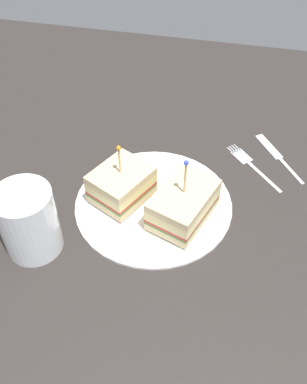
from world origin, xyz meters
TOP-DOWN VIEW (x-y plane):
  - ground_plane at (0.00, 0.00)cm, footprint 111.06×111.06cm
  - plate at (0.00, 0.00)cm, footprint 24.38×24.38cm
  - sandwich_half_front at (-2.06, -4.90)cm, footprint 12.09×10.03cm
  - sandwich_half_back at (0.15, 5.03)cm, footprint 10.85×10.20cm
  - drink_glass at (-11.28, 14.79)cm, footprint 7.94×7.94cm
  - fork at (13.06, -13.80)cm, footprint 10.58×9.88cm
  - knife at (16.16, -18.48)cm, footprint 11.97×8.65cm

SIDE VIEW (x-z plane):
  - ground_plane at x=0.00cm, z-range -2.00..0.00cm
  - fork at x=13.06cm, z-range 0.00..0.35cm
  - knife at x=16.16cm, z-range 0.00..0.35cm
  - plate at x=0.00cm, z-range 0.00..0.86cm
  - sandwich_half_back at x=0.15cm, z-range -1.65..8.47cm
  - sandwich_half_front at x=-2.06cm, z-range -2.12..8.98cm
  - drink_glass at x=-11.28cm, z-range -0.61..9.77cm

